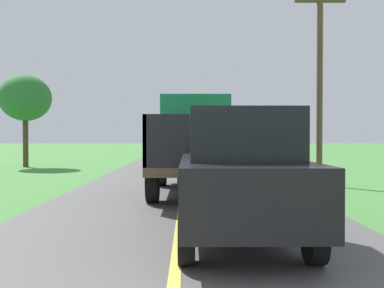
{
  "coord_description": "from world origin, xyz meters",
  "views": [
    {
      "loc": [
        0.15,
        -1.49,
        1.62
      ],
      "look_at": [
        0.27,
        11.21,
        1.4
      ],
      "focal_mm": 40.0,
      "sensor_mm": 36.0,
      "label": 1
    }
  ],
  "objects": [
    {
      "name": "banana_truck_near",
      "position": [
        0.39,
        10.95,
        1.47
      ],
      "size": [
        2.38,
        5.82,
        2.8
      ],
      "color": "#2D2D30",
      "rests_on": "road_surface"
    },
    {
      "name": "banana_truck_far",
      "position": [
        0.3,
        20.02,
        1.46
      ],
      "size": [
        2.38,
        5.81,
        2.8
      ],
      "color": "#2D2D30",
      "rests_on": "road_surface"
    },
    {
      "name": "utility_pole_roadside",
      "position": [
        4.5,
        12.64,
        3.5
      ],
      "size": [
        1.68,
        0.2,
        6.51
      ],
      "color": "brown",
      "rests_on": "ground"
    },
    {
      "name": "roadside_tree_near_left",
      "position": [
        -8.5,
        21.33,
        3.65
      ],
      "size": [
        2.71,
        2.71,
        4.89
      ],
      "color": "#4C3823",
      "rests_on": "ground"
    },
    {
      "name": "following_car",
      "position": [
        0.9,
        4.84,
        1.07
      ],
      "size": [
        1.74,
        4.1,
        1.92
      ],
      "color": "black",
      "rests_on": "road_surface"
    }
  ]
}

